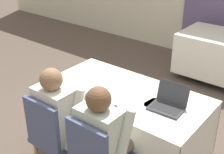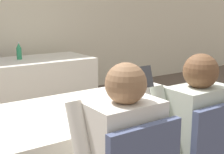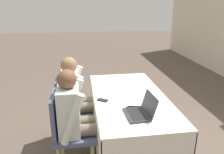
% 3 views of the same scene
% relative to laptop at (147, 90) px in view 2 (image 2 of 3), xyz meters
% --- Properties ---
extents(conference_table_near, '(1.68, 0.86, 0.74)m').
position_rel_laptop_xyz_m(conference_table_near, '(-0.49, 0.00, -0.22)').
color(conference_table_near, white).
rests_on(conference_table_near, ground_plane).
extents(conference_table_far, '(1.68, 0.86, 0.74)m').
position_rel_laptop_xyz_m(conference_table_far, '(-0.12, 2.32, -0.22)').
color(conference_table_far, white).
rests_on(conference_table_far, ground_plane).
extents(laptop, '(0.32, 0.29, 0.22)m').
position_rel_laptop_xyz_m(laptop, '(0.00, 0.00, 0.00)').
color(laptop, '#333338').
rests_on(laptop, conference_table_near).
extents(cell_phone, '(0.13, 0.14, 0.01)m').
position_rel_laptop_xyz_m(cell_phone, '(-0.40, -0.34, -0.04)').
color(cell_phone, black).
rests_on(cell_phone, conference_table_near).
extents(paper_beside_laptop, '(0.31, 0.35, 0.00)m').
position_rel_laptop_xyz_m(paper_beside_laptop, '(-0.88, -0.13, -0.04)').
color(paper_beside_laptop, white).
rests_on(paper_beside_laptop, conference_table_near).
extents(paper_centre_table, '(0.32, 0.36, 0.00)m').
position_rel_laptop_xyz_m(paper_centre_table, '(-0.11, -0.05, -0.04)').
color(paper_centre_table, white).
rests_on(paper_centre_table, conference_table_near).
extents(paper_left_edge, '(0.25, 0.32, 0.00)m').
position_rel_laptop_xyz_m(paper_left_edge, '(-0.10, 0.03, -0.04)').
color(paper_left_edge, white).
rests_on(paper_left_edge, conference_table_near).
extents(water_bottle, '(0.07, 0.07, 0.24)m').
position_rel_laptop_xyz_m(water_bottle, '(-0.24, 2.41, 0.07)').
color(water_bottle, '#288456').
rests_on(water_bottle, conference_table_far).
extents(person_white_shirt, '(0.50, 0.52, 1.18)m').
position_rel_laptop_xyz_m(person_white_shirt, '(-0.22, -0.63, -0.11)').
color(person_white_shirt, '#665B4C').
rests_on(person_white_shirt, ground_plane).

